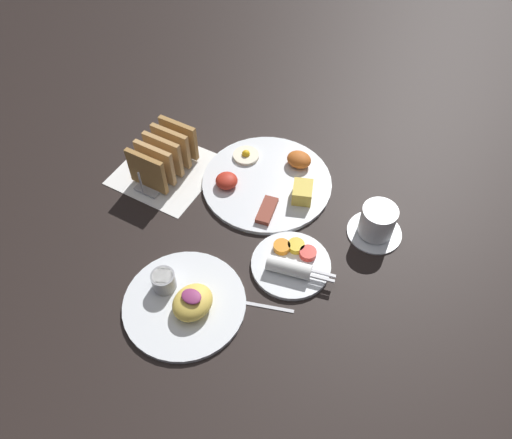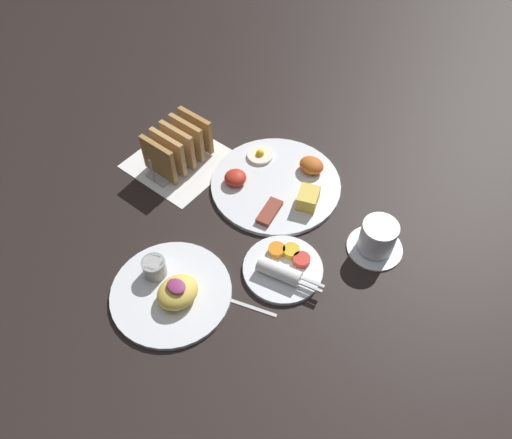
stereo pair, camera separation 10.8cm
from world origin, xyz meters
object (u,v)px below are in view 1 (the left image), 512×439
(plate_foreground, at_px, (184,301))
(plate_condiments, at_px, (291,263))
(coffee_cup, at_px, (377,223))
(toast_rack, at_px, (164,156))
(plate_breakfast, at_px, (269,181))

(plate_foreground, bearing_deg, plate_condiments, 52.00)
(plate_condiments, xyz_separation_m, coffee_cup, (0.12, 0.17, 0.02))
(toast_rack, distance_m, coffee_cup, 0.51)
(plate_foreground, bearing_deg, plate_breakfast, 91.45)
(plate_condiments, distance_m, coffee_cup, 0.21)
(plate_foreground, distance_m, toast_rack, 0.38)
(plate_breakfast, xyz_separation_m, plate_foreground, (0.01, -0.37, 0.00))
(toast_rack, xyz_separation_m, coffee_cup, (0.51, 0.07, -0.02))
(plate_foreground, bearing_deg, toast_rack, 131.15)
(plate_condiments, bearing_deg, plate_breakfast, 129.61)
(plate_foreground, bearing_deg, coffee_cup, 53.11)
(plate_breakfast, bearing_deg, plate_foreground, -88.55)
(plate_foreground, distance_m, coffee_cup, 0.44)
(plate_breakfast, height_order, toast_rack, toast_rack)
(plate_breakfast, relative_size, coffee_cup, 2.56)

